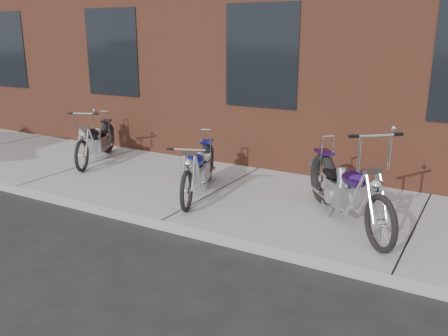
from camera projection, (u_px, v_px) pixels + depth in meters
The scene contains 5 objects.
ground at pixel (162, 231), 6.43m from camera, with size 120.00×120.00×0.00m, color black.
sidewalk at pixel (218, 194), 7.66m from camera, with size 22.00×3.00×0.15m, color #9A9A9A.
chopper_purple at pixel (346, 192), 6.22m from camera, with size 1.66×1.85×1.33m.
chopper_blue at pixel (199, 171), 7.37m from camera, with size 0.86×1.99×0.91m.
chopper_third at pixel (96, 142), 9.30m from camera, with size 0.97×1.91×1.05m.
Camera 1 is at (3.71, -4.73, 2.57)m, focal length 38.00 mm.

